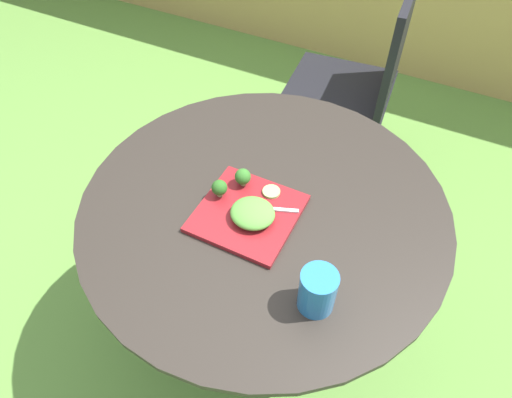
# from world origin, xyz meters

# --- Properties ---
(ground_plane) EXTENTS (12.00, 12.00, 0.00)m
(ground_plane) POSITION_xyz_m (0.00, 0.00, 0.00)
(ground_plane) COLOR #568438
(patio_table) EXTENTS (0.97, 0.97, 0.71)m
(patio_table) POSITION_xyz_m (0.00, 0.00, 0.48)
(patio_table) COLOR #28231E
(patio_table) RESTS_ON ground_plane
(patio_chair) EXTENTS (0.48, 0.48, 0.90)m
(patio_chair) POSITION_xyz_m (-0.01, 0.97, 0.53)
(patio_chair) COLOR black
(patio_chair) RESTS_ON ground_plane
(salad_plate) EXTENTS (0.25, 0.25, 0.01)m
(salad_plate) POSITION_xyz_m (-0.02, -0.05, 0.72)
(salad_plate) COLOR maroon
(salad_plate) RESTS_ON patio_table
(drinking_glass) EXTENTS (0.08, 0.08, 0.11)m
(drinking_glass) POSITION_xyz_m (0.23, -0.21, 0.76)
(drinking_glass) COLOR #236BA8
(drinking_glass) RESTS_ON patio_table
(fork) EXTENTS (0.15, 0.07, 0.00)m
(fork) POSITION_xyz_m (0.01, -0.03, 0.73)
(fork) COLOR silver
(fork) RESTS_ON salad_plate
(lettuce_mound) EXTENTS (0.11, 0.11, 0.04)m
(lettuce_mound) POSITION_xyz_m (-0.00, -0.07, 0.75)
(lettuce_mound) COLOR #519338
(lettuce_mound) RESTS_ON salad_plate
(broccoli_floret_0) EXTENTS (0.04, 0.04, 0.05)m
(broccoli_floret_0) POSITION_xyz_m (-0.08, 0.03, 0.76)
(broccoli_floret_0) COLOR #99B770
(broccoli_floret_0) RESTS_ON salad_plate
(broccoli_floret_1) EXTENTS (0.04, 0.04, 0.05)m
(broccoli_floret_1) POSITION_xyz_m (-0.11, -0.04, 0.76)
(broccoli_floret_1) COLOR #99B770
(broccoli_floret_1) RESTS_ON salad_plate
(cucumber_slice_0) EXTENTS (0.05, 0.05, 0.01)m
(cucumber_slice_0) POSITION_xyz_m (0.01, 0.03, 0.73)
(cucumber_slice_0) COLOR #8EB766
(cucumber_slice_0) RESTS_ON salad_plate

